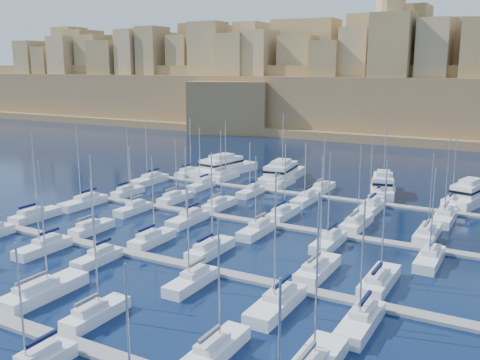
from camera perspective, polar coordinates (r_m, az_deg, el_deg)
The scene contains 48 objects.
ground at distance 80.13m, azimuth 0.32°, elevation -6.73°, with size 600.00×600.00×0.00m, color black.
pontoon_near at distance 55.16m, azimuth -17.65°, elevation -16.24°, with size 84.00×2.00×0.40m, color slate.
pontoon_mid_near at distance 70.41m, azimuth -4.44°, elevation -9.31°, with size 84.00×2.00×0.40m, color slate.
pontoon_mid_far at distance 88.55m, azimuth 3.44°, elevation -4.77°, with size 84.00×2.00×0.40m, color slate.
pontoon_far at distance 108.13m, azimuth 8.49°, elevation -1.76°, with size 84.00×2.00×0.40m, color slate.
sailboat_2 at distance 65.96m, azimuth -20.22°, elevation -11.04°, with size 3.22×10.74×16.07m.
sailboat_3 at distance 58.91m, azimuth -15.15°, elevation -13.62°, with size 2.41×8.04×11.61m.
sailboat_4 at distance 50.85m, azimuth -2.51°, elevation -17.52°, with size 2.49×8.31×13.25m.
sailboat_12 at distance 98.13m, azimuth -21.00°, elevation -3.55°, with size 2.77×9.23×15.31m.
sailboat_13 at distance 88.00m, azimuth -15.53°, elevation -4.95°, with size 2.41×8.02×12.73m.
sailboat_14 at distance 80.61m, azimuth -9.36°, elevation -6.23°, with size 2.55×8.50×13.25m.
sailboat_15 at distance 75.40m, azimuth -3.20°, elevation -7.37°, with size 2.77×9.23×14.65m.
sailboat_16 at distance 68.91m, azimuth 8.28°, elevation -9.39°, with size 2.87×9.58×15.46m.
sailboat_17 at distance 66.85m, azimuth 14.63°, elevation -10.37°, with size 2.90×9.67×15.65m.
sailboat_19 at distance 80.98m, azimuth -20.24°, elevation -6.74°, with size 2.62×8.74×14.50m.
sailboat_20 at distance 74.51m, azimuth -14.94°, elevation -8.05°, with size 2.30×7.65×12.01m.
sailboat_21 at distance 65.03m, azimuth -5.18°, elevation -10.69°, with size 2.54×8.48×12.58m.
sailboat_22 at distance 59.15m, azimuth 3.92°, elevation -13.03°, with size 3.02×10.07×15.61m.
sailboat_23 at distance 56.67m, azimuth 12.75°, elevation -14.53°, with size 2.78×9.26×13.70m.
sailboat_24 at distance 111.06m, azimuth -11.89°, elevation -1.24°, with size 2.36×7.86×13.98m.
sailboat_25 at distance 104.37m, azimuth -6.96°, elevation -1.92°, with size 2.60×8.67×12.82m.
sailboat_26 at distance 98.93m, azimuth -2.19°, elevation -2.61°, with size 2.61×8.71×14.66m.
sailboat_27 at distance 93.24m, azimuth 4.62°, elevation -3.57°, with size 2.67×8.91×13.21m.
sailboat_28 at distance 89.36m, azimuth 12.33°, elevation -4.51°, with size 2.96×9.87×13.88m.
sailboat_29 at distance 86.87m, azimuth 19.36°, elevation -5.41°, with size 2.85×9.51×13.47m.
sailboat_30 at distance 104.37m, azimuth -16.35°, elevation -2.31°, with size 3.06×10.21×16.27m.
sailboat_31 at distance 97.77m, azimuth -11.31°, elevation -3.04°, with size 2.41×8.04×12.47m.
sailboat_32 at distance 90.02m, azimuth -5.53°, elevation -4.16°, with size 2.78×9.27×13.23m.
sailboat_33 at distance 83.83m, azimuth 1.83°, elevation -5.35°, with size 2.68×8.92×12.80m.
sailboat_34 at distance 79.36m, azimuth 9.45°, elevation -6.52°, with size 2.71×9.03×14.32m.
sailboat_35 at distance 76.12m, azimuth 19.58°, elevation -7.90°, with size 2.74×9.15×13.43m.
sailboat_36 at distance 128.60m, azimuth -5.42°, elevation 0.78°, with size 2.68×8.92×14.11m.
sailboat_37 at distance 123.69m, azimuth -1.68°, elevation 0.38°, with size 2.81×9.35×13.94m.
sailboat_38 at distance 117.25m, azimuth 4.40°, elevation -0.30°, with size 2.87×9.57×16.19m.
sailboat_39 at distance 113.42m, azimuth 8.77°, elevation -0.85°, with size 2.70×8.99×12.27m.
sailboat_40 at distance 110.36m, azimuth 14.90°, elevation -1.46°, with size 2.99×9.98×15.66m.
sailboat_41 at distance 107.18m, azimuth 21.60°, elevation -2.33°, with size 2.42×8.07×13.80m.
sailboat_42 at distance 121.27m, azimuth -9.65°, elevation -0.01°, with size 3.19×10.62×16.08m.
sailboat_43 at distance 114.79m, azimuth -4.14°, elevation -0.58°, with size 2.39×7.96×13.54m.
sailboat_44 at distance 108.72m, azimuth 1.16°, elevation -1.28°, with size 2.46×8.21×11.28m.
sailboat_45 at distance 103.42m, azimuth 7.01°, elevation -2.06°, with size 2.70×9.01×11.98m.
sailboat_46 at distance 99.06m, azimuth 13.72°, elevation -2.94°, with size 3.02×10.07×13.99m.
sailboat_47 at distance 96.70m, azimuth 20.97°, elevation -3.77°, with size 3.02×10.06×14.81m.
motor_yacht_a at distance 129.78m, azimuth -1.81°, elevation 1.38°, with size 8.88×20.29×5.25m.
motor_yacht_b at distance 122.40m, azimuth 4.47°, elevation 0.69°, with size 7.90×19.66×5.25m.
motor_yacht_c at distance 113.05m, azimuth 14.96°, elevation -0.64°, with size 7.96×15.75×5.25m.
motor_yacht_d at distance 110.80m, azimuth 23.33°, elevation -1.49°, with size 8.77×16.66×5.25m.
fortified_city at distance 225.07m, azimuth 19.86°, elevation 8.56°, with size 460.00×108.95×59.52m.
Camera 1 is at (36.41, -66.53, 25.86)m, focal length 40.00 mm.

